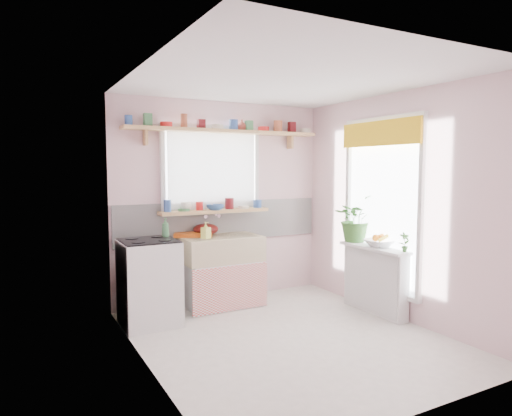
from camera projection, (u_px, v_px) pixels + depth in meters
room at (298, 193)px, 5.44m from camera, size 3.20×3.20×3.20m
sink_unit at (221, 271)px, 5.52m from camera, size 0.95×0.65×1.11m
cooker at (149, 282)px, 4.86m from camera, size 0.58×0.58×0.93m
radiator_ledge at (375, 279)px, 5.26m from camera, size 0.22×0.95×0.78m
windowsill at (215, 211)px, 5.62m from camera, size 1.40×0.22×0.04m
pine_shelf at (226, 131)px, 5.60m from camera, size 2.52×0.24×0.04m
shelf_crockery at (222, 125)px, 5.57m from camera, size 2.47×0.11×0.12m
sill_crockery at (213, 205)px, 5.61m from camera, size 1.35×0.11×0.12m
dish_tray at (194, 234)px, 5.54m from camera, size 0.55×0.49×0.05m
colander at (206, 229)px, 5.61m from camera, size 0.36×0.36×0.14m
jade_plant at (355, 218)px, 5.56m from camera, size 0.63×0.59×0.57m
fruit_bowl at (380, 243)px, 5.20m from camera, size 0.35×0.35×0.08m
herb_pot at (405, 242)px, 4.88m from camera, size 0.13×0.10×0.21m
soap_bottle_sink at (206, 230)px, 5.31m from camera, size 0.12×0.12×0.20m
sill_cup at (186, 206)px, 5.47m from camera, size 0.16×0.16×0.10m
sill_bowl at (215, 207)px, 5.56m from camera, size 0.23×0.23×0.07m
shelf_vase at (242, 125)px, 5.77m from camera, size 0.17×0.17×0.14m
cooker_bottle at (165, 228)px, 5.00m from camera, size 0.09×0.09×0.21m
fruit at (380, 238)px, 5.21m from camera, size 0.20×0.14×0.10m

